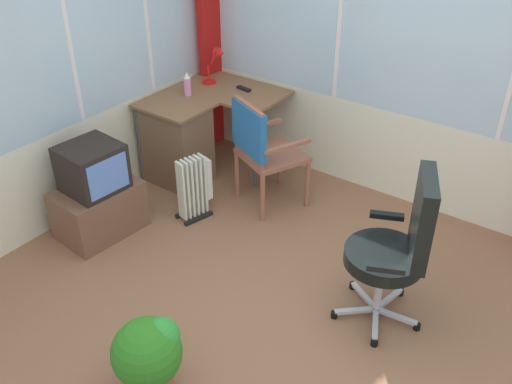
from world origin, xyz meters
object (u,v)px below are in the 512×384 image
desk_lamp (218,60)px  space_heater (195,187)px  tv_on_stand (97,196)px  office_chair (400,243)px  tv_remote (244,89)px  desk (181,139)px  potted_plant (149,354)px  spray_bottle (187,84)px  wooden_armchair (259,143)px

desk_lamp → space_heater: 1.32m
desk_lamp → tv_on_stand: (-1.60, -0.06, -0.62)m
office_chair → tv_on_stand: office_chair is taller
tv_remote → space_heater: tv_remote is taller
desk → space_heater: desk is taller
desk_lamp → potted_plant: bearing=-148.9°
spray_bottle → office_chair: bearing=-107.2°
spray_bottle → tv_on_stand: (-1.19, -0.07, -0.52)m
desk_lamp → space_heater: bearing=-151.6°
office_chair → potted_plant: (-1.34, 0.85, -0.32)m
desk_lamp → space_heater: desk_lamp is taller
desk_lamp → office_chair: bearing=-116.0°
desk → spray_bottle: (0.18, 0.05, 0.45)m
spray_bottle → space_heater: bearing=-136.5°
office_chair → wooden_armchair: bearing=68.3°
wooden_armchair → space_heater: (-0.44, 0.33, -0.32)m
desk_lamp → spray_bottle: 0.43m
desk_lamp → potted_plant: desk_lamp is taller
desk → tv_on_stand: (-1.01, -0.03, -0.07)m
desk → spray_bottle: 0.49m
desk → wooden_armchair: 0.85m
spray_bottle → office_chair: (-0.73, -2.35, -0.25)m
desk_lamp → potted_plant: 2.98m
spray_bottle → potted_plant: bearing=-143.9°
tv_on_stand → space_heater: bearing=-37.6°
tv_remote → tv_on_stand: tv_remote is taller
tv_on_stand → wooden_armchair: bearing=-37.3°
spray_bottle → wooden_armchair: size_ratio=0.23×
desk_lamp → spray_bottle: bearing=178.4°
wooden_armchair → tv_on_stand: bearing=142.7°
potted_plant → office_chair: bearing=-32.3°
wooden_armchair → potted_plant: bearing=-161.8°
desk_lamp → office_chair: 2.63m
tv_remote → office_chair: bearing=-109.2°
desk → spray_bottle: size_ratio=5.12×
tv_on_stand → tv_remote: bearing=-9.1°
tv_on_stand → space_heater: size_ratio=1.40×
desk → wooden_armchair: (0.04, -0.83, 0.20)m
spray_bottle → tv_on_stand: size_ratio=0.28×
tv_on_stand → space_heater: 0.78m
desk → desk_lamp: size_ratio=3.34×
wooden_armchair → office_chair: (-0.59, -1.48, 0.01)m
desk_lamp → wooden_armchair: (-0.56, -0.86, -0.36)m
spray_bottle → wooden_armchair: (-0.14, -0.87, -0.26)m
desk → tv_remote: (0.57, -0.28, 0.36)m
space_heater → potted_plant: 1.78m
space_heater → potted_plant: space_heater is taller
office_chair → potted_plant: bearing=147.7°
spray_bottle → potted_plant: spray_bottle is taller
desk → tv_remote: size_ratio=7.37×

